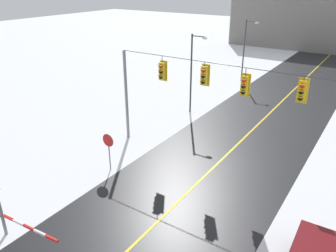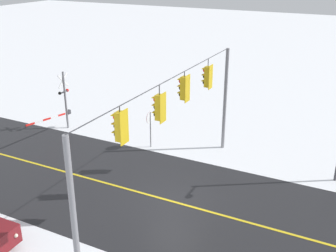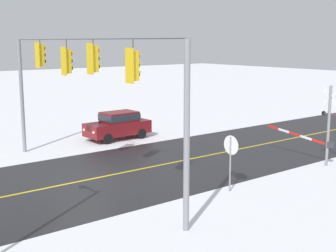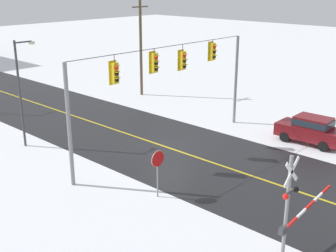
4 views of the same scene
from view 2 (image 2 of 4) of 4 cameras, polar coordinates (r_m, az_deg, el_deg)
The scene contains 6 objects.
ground_plane at distance 20.21m, azimuth 0.66°, elevation -10.45°, with size 160.00×160.00×0.00m, color white.
road_asphalt at distance 18.81m, azimuth 17.82°, elevation -14.41°, with size 9.00×80.00×0.01m, color black.
lane_centre_line at distance 18.81m, azimuth 17.82°, elevation -14.40°, with size 0.14×72.00×0.01m, color gold.
signal_span at distance 18.19m, azimuth 0.62°, elevation 1.32°, with size 14.20×0.47×6.22m.
stop_sign at distance 25.12m, azimuth -2.50°, elevation 0.68°, with size 0.80×0.09×2.35m.
railroad_crossing at distance 28.59m, azimuth -14.47°, elevation 3.28°, with size 4.23×0.31×4.00m.
Camera 2 is at (15.29, 7.53, 10.85)m, focal length 43.97 mm.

